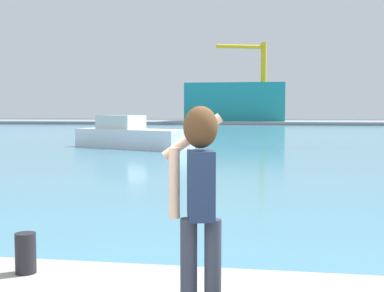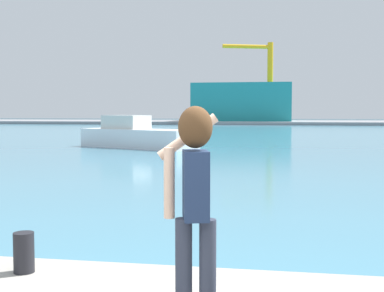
# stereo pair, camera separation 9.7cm
# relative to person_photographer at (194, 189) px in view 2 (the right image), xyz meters

# --- Properties ---
(ground_plane) EXTENTS (220.00, 220.00, 0.00)m
(ground_plane) POSITION_rel_person_photographer_xyz_m (-0.37, 49.36, -1.59)
(ground_plane) COLOR #334751
(harbor_water) EXTENTS (140.00, 100.00, 0.02)m
(harbor_water) POSITION_rel_person_photographer_xyz_m (-0.37, 51.36, -1.58)
(harbor_water) COLOR teal
(harbor_water) RESTS_ON ground_plane
(far_shore_dock) EXTENTS (140.00, 20.00, 0.53)m
(far_shore_dock) POSITION_rel_person_photographer_xyz_m (-0.37, 91.36, -1.32)
(far_shore_dock) COLOR gray
(far_shore_dock) RESTS_ON ground_plane
(person_photographer) EXTENTS (0.54, 0.54, 1.74)m
(person_photographer) POSITION_rel_person_photographer_xyz_m (0.00, 0.00, 0.00)
(person_photographer) COLOR #2D3342
(person_photographer) RESTS_ON quay_promenade
(harbor_bollard) EXTENTS (0.22, 0.22, 0.43)m
(harbor_bollard) POSITION_rel_person_photographer_xyz_m (-1.97, 0.85, -0.85)
(harbor_bollard) COLOR black
(harbor_bollard) RESTS_ON quay_promenade
(boat_moored) EXTENTS (7.96, 5.49, 1.98)m
(boat_moored) POSITION_rel_person_photographer_xyz_m (-8.18, 26.33, -0.84)
(boat_moored) COLOR white
(boat_moored) RESTS_ON harbor_water
(warehouse_left) EXTENTS (17.60, 10.97, 6.81)m
(warehouse_left) POSITION_rel_person_photographer_xyz_m (-6.72, 91.13, 2.35)
(warehouse_left) COLOR teal
(warehouse_left) RESTS_ON far_shore_dock
(port_crane) EXTENTS (8.78, 3.66, 13.95)m
(port_crane) POSITION_rel_person_photographer_xyz_m (-2.67, 88.73, 7.35)
(port_crane) COLOR yellow
(port_crane) RESTS_ON far_shore_dock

